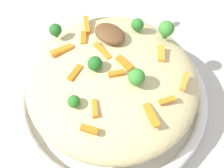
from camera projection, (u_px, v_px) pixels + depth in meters
name	position (u px, v px, depth m)	size (l,w,h in m)	color
ground_plane	(112.00, 104.00, 0.58)	(2.40, 2.40, 0.00)	beige
serving_bowl	(112.00, 98.00, 0.56)	(0.34, 0.34, 0.04)	white
pasta_mound	(112.00, 82.00, 0.52)	(0.29, 0.29, 0.08)	#DBC689
carrot_piece_0	(161.00, 54.00, 0.50)	(0.03, 0.01, 0.01)	orange
carrot_piece_1	(62.00, 50.00, 0.51)	(0.04, 0.01, 0.01)	orange
carrot_piece_2	(151.00, 115.00, 0.44)	(0.04, 0.01, 0.01)	orange
carrot_piece_3	(117.00, 73.00, 0.47)	(0.03, 0.01, 0.01)	orange
carrot_piece_4	(167.00, 100.00, 0.46)	(0.03, 0.01, 0.01)	orange
carrot_piece_5	(124.00, 63.00, 0.49)	(0.03, 0.01, 0.01)	orange
carrot_piece_6	(84.00, 38.00, 0.52)	(0.03, 0.01, 0.01)	orange
carrot_piece_7	(87.00, 25.00, 0.54)	(0.04, 0.01, 0.01)	orange
carrot_piece_8	(185.00, 81.00, 0.47)	(0.03, 0.01, 0.01)	orange
carrot_piece_9	(95.00, 109.00, 0.45)	(0.03, 0.01, 0.01)	orange
carrot_piece_10	(75.00, 73.00, 0.48)	(0.03, 0.01, 0.01)	orange
carrot_piece_11	(102.00, 51.00, 0.50)	(0.04, 0.01, 0.01)	orange
carrot_piece_12	(89.00, 129.00, 0.43)	(0.03, 0.01, 0.01)	orange
broccoli_floret_0	(137.00, 25.00, 0.52)	(0.02, 0.02, 0.02)	#296820
broccoli_floret_1	(56.00, 30.00, 0.51)	(0.02, 0.02, 0.03)	#205B1C
broccoli_floret_2	(166.00, 29.00, 0.51)	(0.03, 0.03, 0.03)	#377928
broccoli_floret_3	(95.00, 64.00, 0.47)	(0.02, 0.02, 0.03)	#205B1C
broccoli_floret_4	(74.00, 102.00, 0.45)	(0.02, 0.02, 0.02)	#296820
broccoli_floret_5	(138.00, 75.00, 0.45)	(0.03, 0.03, 0.03)	#377928
serving_spoon	(99.00, 14.00, 0.52)	(0.16, 0.17, 0.08)	brown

